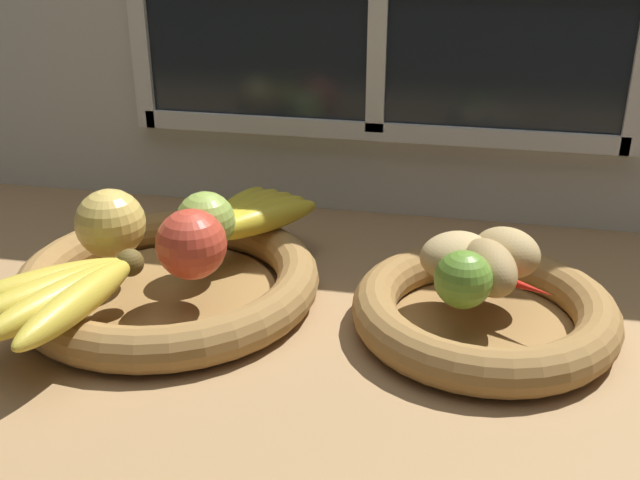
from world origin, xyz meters
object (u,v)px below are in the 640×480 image
(fruit_bowl_left, at_px, (169,281))
(apple_red_right, at_px, (191,244))
(apple_green_back, at_px, (206,221))
(lime_near, at_px, (463,279))
(banana_bunch_back, at_px, (247,216))
(banana_bunch_front, at_px, (61,293))
(chili_pepper, at_px, (501,279))
(potato_back, at_px, (506,252))
(apple_golden_left, at_px, (110,223))
(fruit_bowl_right, at_px, (484,312))
(potato_oblong, at_px, (456,255))
(potato_large, at_px, (488,267))

(fruit_bowl_left, xyz_separation_m, apple_red_right, (0.04, -0.03, 0.06))
(apple_green_back, height_order, lime_near, apple_green_back)
(banana_bunch_back, bearing_deg, banana_bunch_front, -118.24)
(chili_pepper, bearing_deg, banana_bunch_front, -134.42)
(apple_green_back, height_order, chili_pepper, apple_green_back)
(banana_bunch_front, height_order, potato_back, potato_back)
(chili_pepper, bearing_deg, fruit_bowl_left, -150.10)
(banana_bunch_back, height_order, chili_pepper, banana_bunch_back)
(apple_red_right, xyz_separation_m, banana_bunch_front, (-0.10, -0.09, -0.02))
(apple_golden_left, xyz_separation_m, apple_red_right, (0.10, -0.03, -0.00))
(fruit_bowl_right, xyz_separation_m, potato_oblong, (-0.03, 0.03, 0.05))
(apple_green_back, relative_size, apple_red_right, 0.90)
(banana_bunch_front, bearing_deg, lime_near, 12.35)
(apple_red_right, xyz_separation_m, potato_large, (0.30, 0.03, -0.01))
(fruit_bowl_left, height_order, potato_large, potato_large)
(apple_red_right, bearing_deg, apple_green_back, 97.64)
(apple_golden_left, relative_size, banana_bunch_back, 0.44)
(potato_oblong, relative_size, chili_pepper, 0.69)
(apple_green_back, bearing_deg, potato_back, 0.01)
(fruit_bowl_right, relative_size, potato_large, 3.19)
(apple_red_right, bearing_deg, fruit_bowl_left, 145.54)
(potato_large, bearing_deg, apple_golden_left, 179.71)
(banana_bunch_front, bearing_deg, fruit_bowl_right, 16.41)
(lime_near, bearing_deg, chili_pepper, 48.29)
(potato_oblong, xyz_separation_m, potato_back, (0.05, 0.01, 0.00))
(chili_pepper, bearing_deg, potato_oblong, -173.37)
(banana_bunch_back, bearing_deg, chili_pepper, -18.43)
(banana_bunch_front, distance_m, potato_large, 0.41)
(fruit_bowl_right, distance_m, chili_pepper, 0.04)
(potato_back, relative_size, chili_pepper, 0.64)
(apple_golden_left, height_order, banana_bunch_back, apple_golden_left)
(apple_green_back, distance_m, lime_near, 0.29)
(fruit_bowl_right, relative_size, banana_bunch_back, 1.55)
(apple_golden_left, distance_m, potato_large, 0.40)
(banana_bunch_back, distance_m, lime_near, 0.29)
(lime_near, height_order, chili_pepper, lime_near)
(apple_red_right, xyz_separation_m, lime_near, (0.27, -0.01, -0.01))
(apple_red_right, bearing_deg, lime_near, -1.38)
(banana_bunch_front, bearing_deg, fruit_bowl_left, 63.61)
(apple_red_right, xyz_separation_m, potato_back, (0.31, 0.07, -0.01))
(apple_red_right, relative_size, banana_bunch_back, 0.42)
(apple_golden_left, relative_size, chili_pepper, 0.68)
(potato_back, bearing_deg, apple_red_right, -167.80)
(banana_bunch_front, height_order, potato_large, potato_large)
(apple_green_back, bearing_deg, potato_oblong, -3.01)
(banana_bunch_front, relative_size, chili_pepper, 1.71)
(banana_bunch_front, distance_m, chili_pepper, 0.43)
(banana_bunch_back, bearing_deg, potato_large, -20.44)
(apple_golden_left, relative_size, potato_back, 1.06)
(fruit_bowl_left, relative_size, banana_bunch_back, 1.92)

